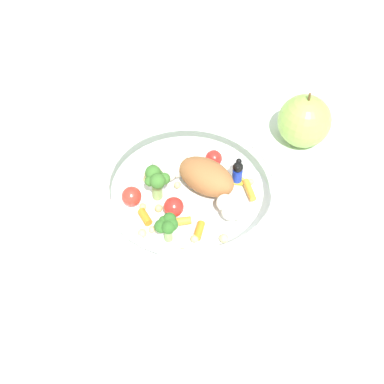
{
  "coord_description": "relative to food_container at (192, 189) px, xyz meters",
  "views": [
    {
      "loc": [
        -0.43,
        -0.23,
        0.58
      ],
      "look_at": [
        -0.02,
        -0.0,
        0.03
      ],
      "focal_mm": 50.46,
      "sensor_mm": 36.0,
      "label": 1
    }
  ],
  "objects": [
    {
      "name": "ground_plane",
      "position": [
        0.01,
        -0.0,
        -0.03
      ],
      "size": [
        2.4,
        2.4,
        0.0
      ],
      "primitive_type": "plane",
      "color": "silver"
    },
    {
      "name": "food_container",
      "position": [
        0.0,
        0.0,
        0.0
      ],
      "size": [
        0.24,
        0.24,
        0.06
      ],
      "color": "white",
      "rests_on": "ground_plane"
    },
    {
      "name": "loose_apple",
      "position": [
        0.19,
        -0.08,
        0.01
      ],
      "size": [
        0.08,
        0.08,
        0.09
      ],
      "color": "#8CB74C",
      "rests_on": "ground_plane"
    }
  ]
}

